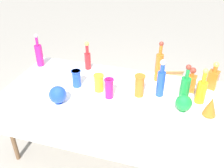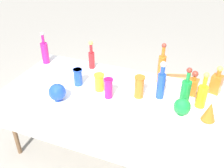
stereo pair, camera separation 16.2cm
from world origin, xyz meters
name	(u,v)px [view 1 (the left image)]	position (x,y,z in m)	size (l,w,h in m)	color
ground_plane	(112,150)	(0.00, 0.00, 0.00)	(40.00, 40.00, 0.00)	#A0998C
display_table	(111,100)	(0.00, -0.04, 0.70)	(2.05, 1.02, 0.76)	white
tall_bottle_0	(39,54)	(-0.94, 0.31, 0.90)	(0.08, 0.08, 0.37)	#C61972
tall_bottle_1	(88,58)	(-0.39, 0.38, 0.89)	(0.07, 0.07, 0.32)	red
tall_bottle_2	(201,90)	(0.79, 0.09, 0.88)	(0.09, 0.09, 0.34)	orange
tall_bottle_3	(161,81)	(0.43, 0.09, 0.92)	(0.07, 0.07, 0.37)	blue
tall_bottle_4	(185,86)	(0.65, 0.12, 0.88)	(0.09, 0.09, 0.34)	#198C38
tall_bottle_5	(159,65)	(0.38, 0.36, 0.93)	(0.07, 0.07, 0.42)	orange
square_decanter_0	(213,78)	(0.90, 0.37, 0.87)	(0.12, 0.12, 0.28)	orange
square_decanter_1	(191,82)	(0.70, 0.26, 0.86)	(0.10, 0.10, 0.25)	orange
slender_vase_0	(76,78)	(-0.37, 0.02, 0.85)	(0.10, 0.10, 0.17)	blue
slender_vase_1	(109,88)	(-0.01, -0.07, 0.86)	(0.09, 0.09, 0.19)	#C61972
slender_vase_2	(140,85)	(0.25, 0.03, 0.87)	(0.10, 0.10, 0.21)	orange
slender_vase_3	(99,82)	(-0.13, 0.01, 0.85)	(0.10, 0.10, 0.17)	yellow
fluted_vase_0	(211,107)	(0.87, -0.09, 0.85)	(0.11, 0.11, 0.18)	orange
round_bowl_0	(184,103)	(0.65, -0.08, 0.84)	(0.14, 0.14, 0.15)	#198C38
round_bowl_1	(58,95)	(-0.41, -0.28, 0.84)	(0.16, 0.16, 0.16)	blue
price_tag_left	(175,136)	(0.62, -0.43, 0.78)	(0.05, 0.01, 0.04)	white
price_tag_center	(110,124)	(0.12, -0.45, 0.78)	(0.06, 0.01, 0.04)	white
price_tag_right	(127,125)	(0.25, -0.42, 0.78)	(0.06, 0.01, 0.04)	white
cardboard_box_behind_left	(167,91)	(0.47, 1.05, 0.20)	(0.49, 0.45, 0.48)	tan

